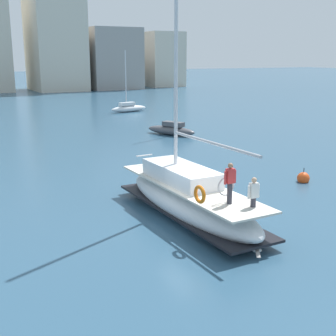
# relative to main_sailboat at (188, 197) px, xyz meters

# --- Properties ---
(ground_plane) EXTENTS (400.00, 400.00, 0.00)m
(ground_plane) POSITION_rel_main_sailboat_xyz_m (-0.15, -0.77, -0.91)
(ground_plane) COLOR #2D516B
(main_sailboat) EXTENTS (2.66, 9.66, 13.67)m
(main_sailboat) POSITION_rel_main_sailboat_xyz_m (0.00, 0.00, 0.00)
(main_sailboat) COLOR silver
(main_sailboat) RESTS_ON ground
(moored_sloop_far) EXTENTS (3.30, 4.95, 8.54)m
(moored_sloop_far) POSITION_rel_main_sailboat_xyz_m (9.31, 19.20, -0.35)
(moored_sloop_far) COLOR #4C4C51
(moored_sloop_far) RESTS_ON ground
(moored_cutter_left) EXTENTS (5.15, 2.04, 7.54)m
(moored_cutter_left) POSITION_rel_main_sailboat_xyz_m (12.58, 36.89, -0.37)
(moored_cutter_left) COLOR silver
(moored_cutter_left) RESTS_ON ground
(seagull) EXTENTS (0.69, 1.00, 0.17)m
(seagull) POSITION_rel_main_sailboat_xyz_m (0.16, -4.57, -0.70)
(seagull) COLOR silver
(seagull) RESTS_ON ground
(mooring_buoy) EXTENTS (0.70, 0.70, 0.95)m
(mooring_buoy) POSITION_rel_main_sailboat_xyz_m (8.61, 2.00, -0.70)
(mooring_buoy) COLOR #EA4C19
(mooring_buoy) RESTS_ON ground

